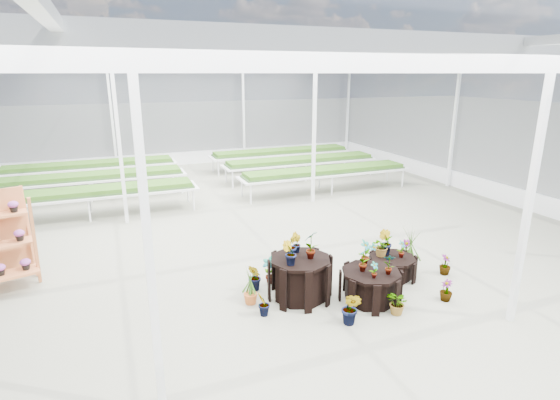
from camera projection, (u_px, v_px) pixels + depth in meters
name	position (u px, v px, depth m)	size (l,w,h in m)	color
ground_plane	(272.00, 259.00, 10.23)	(24.00, 24.00, 0.00)	gray
greenhouse_shell	(271.00, 165.00, 9.60)	(18.00, 24.00, 4.50)	white
steel_frame	(271.00, 165.00, 9.60)	(18.00, 24.00, 4.50)	silver
nursery_benches	(205.00, 177.00, 16.54)	(16.00, 7.00, 0.84)	silver
plinth_tall	(300.00, 278.00, 8.39)	(1.21, 1.21, 0.83)	black
plinth_mid	(370.00, 286.00, 8.31)	(1.16, 1.16, 0.61)	black
plinth_low	(392.00, 267.00, 9.31)	(1.01, 1.01, 0.45)	black
nursery_plants	(350.00, 265.00, 8.74)	(4.67, 2.66, 1.39)	#294E15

